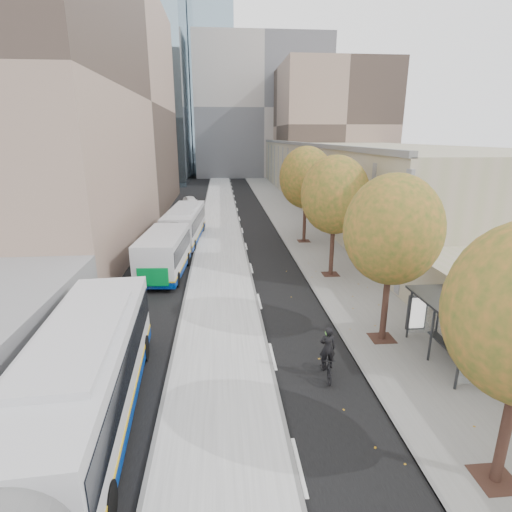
{
  "coord_description": "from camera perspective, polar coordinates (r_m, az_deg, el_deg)",
  "views": [
    {
      "loc": [
        -3.69,
        -3.09,
        9.11
      ],
      "look_at": [
        -1.78,
        18.74,
        2.5
      ],
      "focal_mm": 28.0,
      "sensor_mm": 36.0,
      "label": 1
    }
  ],
  "objects": [
    {
      "name": "building_midrise",
      "position": [
        48.06,
        -29.76,
        18.76
      ],
      "size": [
        24.0,
        46.0,
        25.0
      ],
      "primitive_type": "cube",
      "color": "gray",
      "rests_on": "ground"
    },
    {
      "name": "sidewalk",
      "position": [
        39.93,
        6.42,
        3.55
      ],
      "size": [
        4.75,
        150.0,
        0.08
      ],
      "primitive_type": "cube",
      "color": "gray",
      "rests_on": "ground"
    },
    {
      "name": "bus_near",
      "position": [
        11.03,
        -29.4,
        -27.57
      ],
      "size": [
        3.96,
        19.47,
        3.22
      ],
      "rotation": [
        0.0,
        0.0,
        0.06
      ],
      "color": "silver",
      "rests_on": "ground"
    },
    {
      "name": "cyclist",
      "position": [
        16.22,
        10.1,
        -14.32
      ],
      "size": [
        0.64,
        1.7,
        2.16
      ],
      "rotation": [
        0.0,
        0.0,
        -0.04
      ],
      "color": "black",
      "rests_on": "ground"
    },
    {
      "name": "tree_c",
      "position": [
        18.08,
        18.94,
        3.55
      ],
      "size": [
        4.2,
        4.2,
        7.28
      ],
      "color": "#321F19",
      "rests_on": "sidewalk"
    },
    {
      "name": "building_tan",
      "position": [
        69.97,
        11.18,
        12.28
      ],
      "size": [
        18.0,
        92.0,
        8.0
      ],
      "primitive_type": "cube",
      "color": "tan",
      "rests_on": "ground"
    },
    {
      "name": "glass_tower_near",
      "position": [
        89.88,
        -18.0,
        31.48
      ],
      "size": [
        20.0,
        20.0,
        66.0
      ],
      "primitive_type": "cube",
      "color": "#7590A2",
      "rests_on": "ground"
    },
    {
      "name": "building_far_block",
      "position": [
        99.74,
        0.61,
        20.16
      ],
      "size": [
        30.0,
        18.0,
        30.0
      ],
      "primitive_type": "cube",
      "color": "#ADA49D",
      "rests_on": "ground"
    },
    {
      "name": "tree_d",
      "position": [
        26.38,
        11.21,
        8.53
      ],
      "size": [
        4.4,
        4.4,
        7.6
      ],
      "color": "#321F19",
      "rests_on": "sidewalk"
    },
    {
      "name": "distant_car",
      "position": [
        54.85,
        -9.33,
        7.73
      ],
      "size": [
        2.64,
        4.32,
        1.37
      ],
      "primitive_type": "imported",
      "rotation": [
        0.0,
        0.0,
        0.27
      ],
      "color": "white",
      "rests_on": "ground"
    },
    {
      "name": "tree_e",
      "position": [
        35.03,
        7.16,
        11.04
      ],
      "size": [
        4.6,
        4.6,
        7.92
      ],
      "color": "#321F19",
      "rests_on": "sidewalk"
    },
    {
      "name": "bus_platform",
      "position": [
        39.15,
        -5.15,
        3.37
      ],
      "size": [
        4.25,
        150.0,
        0.15
      ],
      "primitive_type": "cube",
      "color": "#A5A5A5",
      "rests_on": "ground"
    },
    {
      "name": "bus_far",
      "position": [
        32.46,
        -11.15,
        3.08
      ],
      "size": [
        3.74,
        17.67,
        2.92
      ],
      "rotation": [
        0.0,
        0.0,
        -0.07
      ],
      "color": "silver",
      "rests_on": "ground"
    },
    {
      "name": "bus_shelter",
      "position": [
        18.26,
        26.64,
        -7.39
      ],
      "size": [
        1.9,
        4.4,
        2.53
      ],
      "color": "#383A3F",
      "rests_on": "sidewalk"
    }
  ]
}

